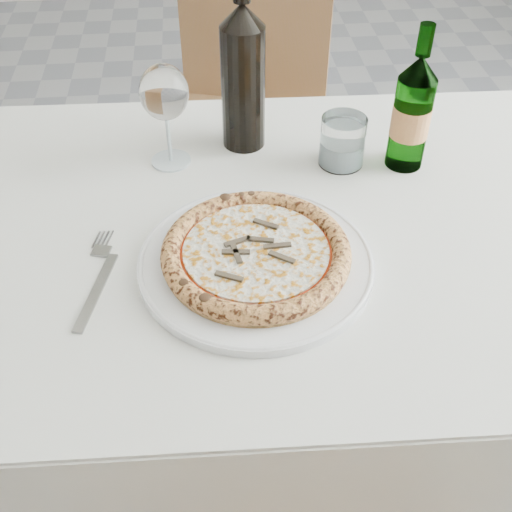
# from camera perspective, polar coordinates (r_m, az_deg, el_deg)

# --- Properties ---
(floor) EXTENTS (5.00, 6.00, 0.02)m
(floor) POSITION_cam_1_polar(r_m,az_deg,el_deg) (1.64, -9.18, -17.65)
(floor) COLOR slate
(floor) RESTS_ON ground
(dining_table) EXTENTS (1.37, 0.84, 0.76)m
(dining_table) POSITION_cam_1_polar(r_m,az_deg,el_deg) (1.07, -0.52, -1.01)
(dining_table) COLOR brown
(dining_table) RESTS_ON floor
(chair_far) EXTENTS (0.52, 0.52, 0.93)m
(chair_far) POSITION_cam_1_polar(r_m,az_deg,el_deg) (1.84, -0.69, 14.30)
(chair_far) COLOR brown
(chair_far) RESTS_ON floor
(plate) EXTENTS (0.34, 0.34, 0.02)m
(plate) POSITION_cam_1_polar(r_m,az_deg,el_deg) (0.93, -0.00, -0.51)
(plate) COLOR white
(plate) RESTS_ON dining_table
(pizza) EXTENTS (0.27, 0.27, 0.03)m
(pizza) POSITION_cam_1_polar(r_m,az_deg,el_deg) (0.91, -0.00, 0.29)
(pizza) COLOR #BD8347
(pizza) RESTS_ON plate
(fork) EXTENTS (0.05, 0.22, 0.00)m
(fork) POSITION_cam_1_polar(r_m,az_deg,el_deg) (0.94, -13.87, -1.98)
(fork) COLOR gray
(fork) RESTS_ON dining_table
(wine_glass) EXTENTS (0.08, 0.08, 0.18)m
(wine_glass) POSITION_cam_1_polar(r_m,az_deg,el_deg) (1.09, -8.16, 14.01)
(wine_glass) COLOR silver
(wine_glass) RESTS_ON dining_table
(tumbler) EXTENTS (0.08, 0.08, 0.09)m
(tumbler) POSITION_cam_1_polar(r_m,az_deg,el_deg) (1.13, 7.67, 9.80)
(tumbler) COLOR white
(tumbler) RESTS_ON dining_table
(beer_bottle) EXTENTS (0.07, 0.07, 0.25)m
(beer_bottle) POSITION_cam_1_polar(r_m,az_deg,el_deg) (1.12, 13.70, 12.27)
(beer_bottle) COLOR #317B2A
(beer_bottle) RESTS_ON dining_table
(wine_bottle) EXTENTS (0.08, 0.08, 0.31)m
(wine_bottle) POSITION_cam_1_polar(r_m,az_deg,el_deg) (1.13, -1.16, 15.75)
(wine_bottle) COLOR black
(wine_bottle) RESTS_ON dining_table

